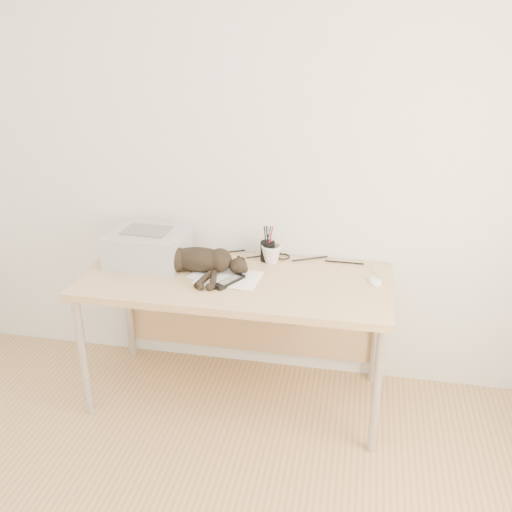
% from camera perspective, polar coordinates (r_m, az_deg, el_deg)
% --- Properties ---
extents(wall_back, '(3.50, 0.00, 3.50)m').
position_cam_1_polar(wall_back, '(3.10, -0.71, 10.04)').
color(wall_back, white).
rests_on(wall_back, floor).
extents(desk, '(1.60, 0.70, 0.74)m').
position_cam_1_polar(desk, '(3.09, -1.68, -3.76)').
color(desk, tan).
rests_on(desk, floor).
extents(printer, '(0.41, 0.35, 0.19)m').
position_cam_1_polar(printer, '(3.16, -10.75, 0.95)').
color(printer, '#AAAAAF').
rests_on(printer, desk).
extents(papers, '(0.39, 0.31, 0.01)m').
position_cam_1_polar(papers, '(2.96, -3.00, -2.05)').
color(papers, white).
rests_on(papers, desk).
extents(cat, '(0.62, 0.28, 0.14)m').
position_cam_1_polar(cat, '(3.01, -6.06, -0.49)').
color(cat, black).
rests_on(cat, desk).
extents(mug, '(0.15, 0.15, 0.10)m').
position_cam_1_polar(mug, '(3.11, 1.55, 0.22)').
color(mug, silver).
rests_on(mug, desk).
extents(pen_cup, '(0.08, 0.08, 0.20)m').
position_cam_1_polar(pen_cup, '(3.14, 1.17, 0.53)').
color(pen_cup, black).
rests_on(pen_cup, desk).
extents(remote_grey, '(0.13, 0.16, 0.02)m').
position_cam_1_polar(remote_grey, '(3.11, -5.58, -0.75)').
color(remote_grey, slate).
rests_on(remote_grey, desk).
extents(remote_black, '(0.14, 0.19, 0.02)m').
position_cam_1_polar(remote_black, '(2.89, -2.68, -2.59)').
color(remote_black, black).
rests_on(remote_black, desk).
extents(mouse, '(0.09, 0.12, 0.03)m').
position_cam_1_polar(mouse, '(2.96, 11.82, -2.29)').
color(mouse, white).
rests_on(mouse, desk).
extents(cable_tangle, '(1.36, 0.08, 0.01)m').
position_cam_1_polar(cable_tangle, '(3.23, -0.84, 0.21)').
color(cable_tangle, black).
rests_on(cable_tangle, desk).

